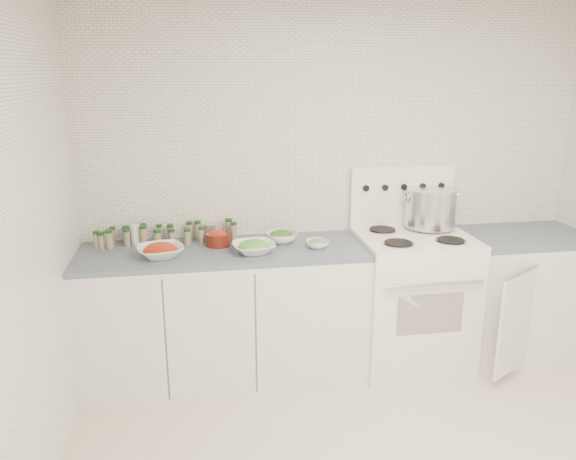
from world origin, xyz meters
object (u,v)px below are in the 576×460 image
object	(u,v)px
stock_pot	(430,206)
stove	(411,295)
bowl_tomato	(160,251)
bowl_snowpea	(254,247)

from	to	relation	value
stock_pot	stove	bearing A→B (deg)	-136.59
bowl_tomato	stove	bearing A→B (deg)	2.69
stove	stock_pot	distance (m)	0.64
bowl_tomato	bowl_snowpea	xyz separation A→B (m)	(0.58, -0.02, -0.00)
stove	stock_pot	size ratio (longest dim) A/B	3.60
stock_pot	bowl_tomato	world-z (taller)	stock_pot
stove	bowl_tomato	xyz separation A→B (m)	(-1.69, -0.08, 0.44)
stove	stock_pot	world-z (taller)	stove
stove	bowl_snowpea	size ratio (longest dim) A/B	4.56
bowl_tomato	bowl_snowpea	bearing A→B (deg)	-1.55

